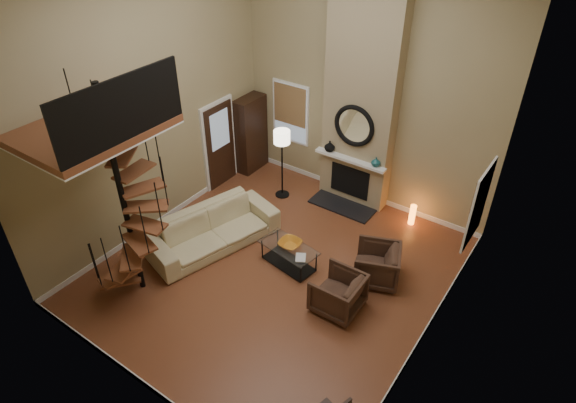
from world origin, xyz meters
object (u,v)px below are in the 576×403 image
Objects in this scene: sofa at (213,229)px; armchair_far at (341,295)px; hutch at (251,134)px; armchair_near at (381,265)px; coffee_table at (289,253)px; floor_lamp at (282,142)px; accent_lamp at (412,215)px.

sofa reaches higher than armchair_far.
hutch reaches higher than armchair_near.
coffee_table is 2.70m from floor_lamp.
coffee_table is (-1.65, -0.65, -0.07)m from armchair_near.
armchair_near is at bearing 167.30° from armchair_far.
armchair_near reaches higher than armchair_far.
sofa is at bearing -167.67° from coffee_table.
armchair_near is 0.49× the size of floor_lamp.
armchair_near is 1.98m from accent_lamp.
hutch is 4.42m from accent_lamp.
floor_lamp is 3.27m from accent_lamp.
hutch is 3.19m from sofa.
floor_lamp reaches higher than armchair_near.
armchair_far is at bearing -38.51° from floor_lamp.
floor_lamp is at bearing -23.19° from hutch.
armchair_near is at bearing 21.56° from coffee_table.
accent_lamp is at bearing 164.23° from armchair_near.
armchair_far is at bearing -34.14° from hutch.
accent_lamp is (1.45, 2.62, -0.03)m from coffee_table.
armchair_near is 1.01× the size of armchair_far.
armchair_far is 1.72× the size of accent_lamp.
sofa is 3.24× the size of armchair_near.
accent_lamp is at bearing 61.07° from coffee_table.
armchair_far reaches higher than accent_lamp.
armchair_near is 1.78m from coffee_table.
armchair_far is at bearing -16.75° from coffee_table.
armchair_near is 3.58m from floor_lamp.
floor_lamp reaches higher than armchair_far.
hutch is 1.14× the size of floor_lamp.
hutch reaches higher than sofa.
armchair_far is at bearing -75.01° from sofa.
hutch is 2.33× the size of armchair_near.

